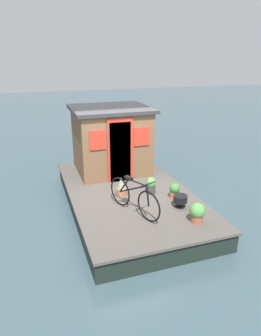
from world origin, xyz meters
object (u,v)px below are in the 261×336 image
at_px(houseboat_cabin, 111,139).
at_px(charcoal_grill, 180,199).
at_px(potted_plant_geranium, 175,191).
at_px(potted_plant_ivy, 151,185).
at_px(potted_plant_thyme, 121,186).
at_px(potted_plant_mint, 197,212).
at_px(bicycle, 134,197).

xyz_separation_m(houseboat_cabin, charcoal_grill, (-2.92, -0.86, -0.78)).
bearing_deg(potted_plant_geranium, charcoal_grill, 168.66).
xyz_separation_m(houseboat_cabin, potted_plant_geranium, (-2.43, -0.95, -0.79)).
bearing_deg(potted_plant_ivy, potted_plant_geranium, -134.12).
bearing_deg(potted_plant_thyme, charcoal_grill, -135.73).
distance_m(potted_plant_mint, charcoal_grill, 0.73).
height_order(houseboat_cabin, bicycle, houseboat_cabin).
xyz_separation_m(potted_plant_thyme, charcoal_grill, (-1.13, -1.10, -0.02)).
bearing_deg(potted_plant_ivy, potted_plant_thyme, 75.42).
distance_m(potted_plant_geranium, charcoal_grill, 0.50).
relative_size(houseboat_cabin, bicycle, 1.44).
xyz_separation_m(houseboat_cabin, potted_plant_thyme, (-1.79, 0.24, -0.76)).
xyz_separation_m(bicycle, charcoal_grill, (-0.11, -1.12, -0.18)).
distance_m(houseboat_cabin, potted_plant_ivy, 2.18).
relative_size(houseboat_cabin, charcoal_grill, 6.89).
bearing_deg(bicycle, potted_plant_geranium, -72.77).
height_order(potted_plant_ivy, potted_plant_geranium, potted_plant_ivy).
bearing_deg(charcoal_grill, potted_plant_mint, -178.27).
distance_m(houseboat_cabin, potted_plant_mint, 3.83).
relative_size(bicycle, potted_plant_thyme, 3.34).
bearing_deg(charcoal_grill, potted_plant_geranium, -11.34).
bearing_deg(potted_plant_thyme, potted_plant_geranium, -117.96).
height_order(potted_plant_ivy, charcoal_grill, potted_plant_ivy).
bearing_deg(potted_plant_mint, potted_plant_thyme, 31.11).
relative_size(potted_plant_mint, charcoal_grill, 1.34).
bearing_deg(potted_plant_mint, charcoal_grill, 1.73).
height_order(bicycle, potted_plant_geranium, bicycle).
xyz_separation_m(potted_plant_geranium, potted_plant_thyme, (0.64, 1.20, 0.02)).
relative_size(houseboat_cabin, potted_plant_geranium, 5.84).
bearing_deg(potted_plant_geranium, potted_plant_mint, 176.42).
bearing_deg(potted_plant_geranium, houseboat_cabin, 21.47).
relative_size(potted_plant_ivy, charcoal_grill, 1.34).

